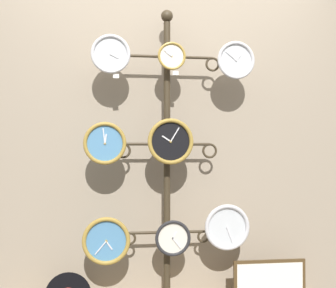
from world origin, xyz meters
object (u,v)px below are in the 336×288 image
clock_top_center (172,56)px  clock_middle_center (171,142)px  clock_top_left (111,54)px  clock_bottom_right (227,227)px  clock_bottom_left (106,241)px  clock_top_right (236,60)px  picture_frame (270,284)px  clock_middle_left (105,143)px  display_stand (167,203)px  clock_bottom_center (173,238)px

clock_top_center → clock_middle_center: size_ratio=0.62×
clock_top_left → clock_bottom_right: bearing=0.2°
clock_top_center → clock_middle_center: bearing=-114.6°
clock_bottom_left → clock_bottom_right: 0.82m
clock_top_right → picture_frame: (0.24, 0.01, -1.54)m
clock_top_left → clock_middle_left: size_ratio=0.93×
clock_top_left → clock_bottom_left: clock_top_left is taller
clock_top_left → display_stand: bearing=13.0°
picture_frame → clock_middle_center: bearing=-177.6°
clock_middle_left → clock_bottom_center: bearing=0.7°
clock_middle_left → clock_middle_center: clock_middle_center is taller
clock_top_center → picture_frame: clock_top_center is taller
clock_middle_left → display_stand: bearing=13.9°
display_stand → clock_middle_center: size_ratio=6.88×
display_stand → clock_bottom_center: display_stand is taller
clock_top_left → clock_bottom_center: (0.42, -0.01, -1.22)m
clock_top_left → clock_top_right: 0.86m
display_stand → clock_bottom_right: bearing=-12.3°
display_stand → clock_top_center: size_ratio=11.06×
clock_top_center → clock_bottom_right: size_ratio=0.61×
clock_middle_left → clock_bottom_left: clock_middle_left is taller
clock_bottom_center → clock_top_right: bearing=0.9°
clock_top_center → clock_middle_left: (-0.45, -0.02, -0.59)m
clock_top_right → clock_bottom_right: clock_top_right is taller
clock_middle_left → clock_bottom_center: 0.78m
clock_top_center → clock_bottom_right: clock_top_center is taller
clock_top_left → picture_frame: (1.09, 0.01, -1.56)m
display_stand → clock_top_center: (0.02, -0.09, 1.00)m
clock_top_left → picture_frame: clock_top_left is taller
display_stand → clock_middle_center: display_stand is taller
clock_top_left → clock_top_right: bearing=-0.1°
clock_top_right → clock_bottom_center: size_ratio=1.10×
clock_middle_center → display_stand: bearing=94.0°
clock_bottom_right → display_stand: bearing=167.7°
clock_bottom_left → clock_bottom_right: (0.82, 0.01, 0.07)m
clock_top_center → clock_middle_left: bearing=-177.9°
clock_bottom_center → clock_bottom_right: 0.38m
clock_middle_left → picture_frame: size_ratio=0.55×
clock_bottom_left → clock_top_center: bearing=1.2°
clock_top_left → clock_top_center: (0.41, 0.00, -0.00)m
clock_top_right → clock_bottom_left: clock_top_right is taller
clock_bottom_center → clock_top_center: bearing=118.7°
clock_middle_left → clock_top_left: bearing=22.3°
display_stand → picture_frame: display_stand is taller
clock_middle_center → clock_bottom_right: clock_middle_center is taller
clock_bottom_right → picture_frame: 0.50m
clock_bottom_center → picture_frame: (0.68, 0.02, -0.34)m
clock_top_center → clock_bottom_center: (0.01, -0.01, -1.22)m
clock_bottom_center → clock_bottom_left: bearing=179.7°
clock_top_left → clock_bottom_left: bearing=-164.6°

